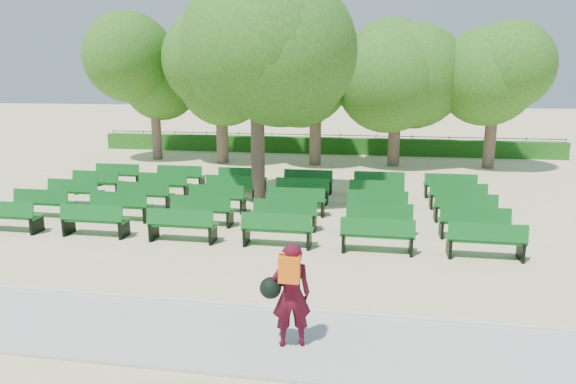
# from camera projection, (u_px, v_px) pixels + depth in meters

# --- Properties ---
(ground) EXTENTS (120.00, 120.00, 0.00)m
(ground) POSITION_uv_depth(u_px,v_px,m) (274.00, 219.00, 15.84)
(ground) COLOR #D0C18A
(paving) EXTENTS (30.00, 2.20, 0.06)m
(paving) POSITION_uv_depth(u_px,v_px,m) (189.00, 334.00, 8.72)
(paving) COLOR #B2B1AD
(paving) RESTS_ON ground
(curb) EXTENTS (30.00, 0.12, 0.10)m
(curb) POSITION_uv_depth(u_px,v_px,m) (210.00, 304.00, 9.82)
(curb) COLOR silver
(curb) RESTS_ON ground
(hedge) EXTENTS (26.00, 0.70, 0.90)m
(hedge) POSITION_uv_depth(u_px,v_px,m) (322.00, 145.00, 29.20)
(hedge) COLOR #1F5C17
(hedge) RESTS_ON ground
(fence) EXTENTS (26.00, 0.10, 1.02)m
(fence) POSITION_uv_depth(u_px,v_px,m) (323.00, 152.00, 29.68)
(fence) COLOR black
(fence) RESTS_ON ground
(tree_line) EXTENTS (21.80, 6.80, 7.04)m
(tree_line) POSITION_uv_depth(u_px,v_px,m) (314.00, 165.00, 25.45)
(tree_line) COLOR #30661B
(tree_line) RESTS_ON ground
(bench_array) EXTENTS (1.85, 0.66, 1.15)m
(bench_array) POSITION_uv_depth(u_px,v_px,m) (257.00, 210.00, 16.55)
(bench_array) COLOR #0F591C
(bench_array) RESTS_ON ground
(tree_among) EXTENTS (5.31, 5.31, 7.12)m
(tree_among) POSITION_uv_depth(u_px,v_px,m) (257.00, 63.00, 17.03)
(tree_among) COLOR brown
(tree_among) RESTS_ON ground
(person) EXTENTS (0.86, 0.58, 1.73)m
(person) POSITION_uv_depth(u_px,v_px,m) (290.00, 293.00, 8.12)
(person) COLOR #400917
(person) RESTS_ON ground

